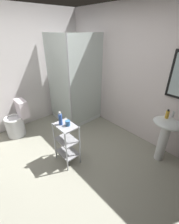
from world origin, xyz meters
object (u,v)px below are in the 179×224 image
at_px(shower_stall, 75,102).
at_px(shampoo_bottle_blue, 60,119).
at_px(rinse_cup, 68,123).
at_px(pedestal_sink, 165,132).
at_px(toilet, 17,122).
at_px(storage_cart, 67,141).
at_px(hand_soap_bottle, 167,114).

bearing_deg(shower_stall, shampoo_bottle_blue, -44.65).
distance_m(shampoo_bottle_blue, rinse_cup, 0.13).
xyz_separation_m(pedestal_sink, toilet, (-2.40, -1.61, -0.26)).
relative_size(storage_cart, hand_soap_bottle, 4.93).
relative_size(shower_stall, shampoo_bottle_blue, 9.07).
distance_m(toilet, storage_cart, 1.42).
xyz_separation_m(pedestal_sink, rinse_cup, (-0.99, -1.22, 0.20)).
bearing_deg(pedestal_sink, rinse_cup, -129.11).
height_order(hand_soap_bottle, shampoo_bottle_blue, same).
relative_size(shower_stall, pedestal_sink, 2.47).
bearing_deg(pedestal_sink, toilet, -146.03).
xyz_separation_m(storage_cart, shampoo_bottle_blue, (-0.07, -0.04, 0.40)).
distance_m(toilet, shampoo_bottle_blue, 1.44).
xyz_separation_m(shampoo_bottle_blue, rinse_cup, (0.10, 0.07, -0.05)).
bearing_deg(shower_stall, hand_soap_bottle, 8.68).
bearing_deg(shampoo_bottle_blue, hand_soap_bottle, 51.46).
distance_m(toilet, rinse_cup, 1.53).
height_order(shower_stall, storage_cart, shower_stall).
xyz_separation_m(storage_cart, hand_soap_bottle, (0.98, 1.27, 0.44)).
height_order(toilet, rinse_cup, rinse_cup).
bearing_deg(toilet, rinse_cup, 15.60).
relative_size(hand_soap_bottle, rinse_cup, 1.75).
distance_m(hand_soap_bottle, rinse_cup, 1.56).
bearing_deg(shower_stall, pedestal_sink, 7.96).
bearing_deg(hand_soap_bottle, shampoo_bottle_blue, -128.54).
height_order(shower_stall, shampoo_bottle_blue, shower_stall).
distance_m(storage_cart, hand_soap_bottle, 1.66).
bearing_deg(toilet, shampoo_bottle_blue, 14.01).
relative_size(pedestal_sink, shampoo_bottle_blue, 3.67).
relative_size(pedestal_sink, hand_soap_bottle, 5.39).
distance_m(shower_stall, hand_soap_bottle, 2.11).
xyz_separation_m(storage_cart, rinse_cup, (0.03, 0.03, 0.35)).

